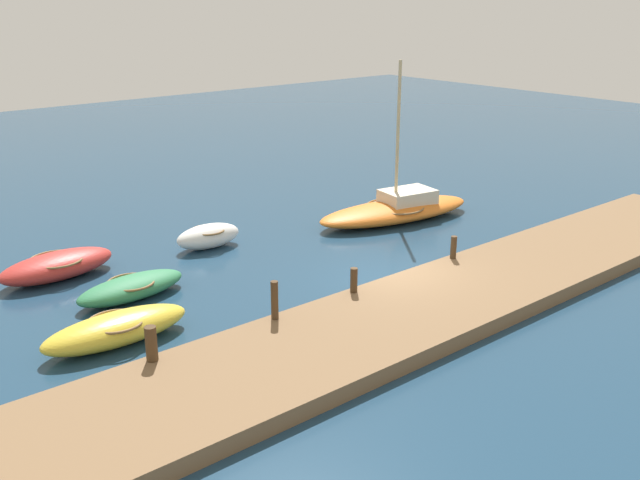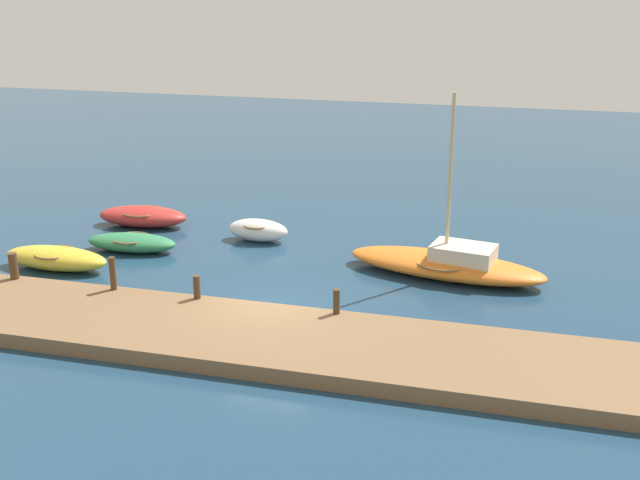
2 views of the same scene
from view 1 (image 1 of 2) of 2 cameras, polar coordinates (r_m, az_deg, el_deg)
name	(u,v)px [view 1 (image 1 of 2)]	position (r m, az deg, el deg)	size (l,w,h in m)	color
ground_plane	(390,281)	(22.27, 5.50, -3.21)	(84.00, 84.00, 0.00)	navy
dock_platform	(450,298)	(20.73, 10.20, -4.54)	(27.85, 3.91, 0.42)	brown
rowboat_red	(57,266)	(23.67, -20.02, -1.90)	(3.72, 1.86, 0.79)	#B72D28
dinghy_white	(208,236)	(25.17, -8.81, 0.32)	(2.38, 1.23, 0.83)	white
sailboat_orange	(397,209)	(28.11, 6.06, 2.46)	(6.93, 3.28, 6.06)	orange
rowboat_green	(131,287)	(21.52, -14.66, -3.64)	(3.41, 1.56, 0.64)	#2D7A4C
rowboat_yellow	(116,329)	(18.91, -15.77, -6.75)	(3.82, 1.46, 0.77)	gold
mooring_post_west	(151,344)	(16.93, -13.16, -7.96)	(0.27, 0.27, 0.84)	#47331E
mooring_post_mid_west	(275,300)	(18.50, -3.60, -4.76)	(0.19, 0.19, 1.03)	#47331E
mooring_post_mid_east	(354,280)	(20.16, 2.69, -3.18)	(0.20, 0.20, 0.71)	#47331E
mooring_post_east	(454,247)	(23.06, 10.48, -0.57)	(0.19, 0.19, 0.73)	#47331E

